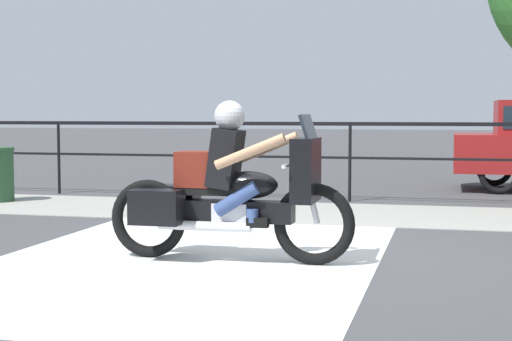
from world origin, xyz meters
name	(u,v)px	position (x,y,z in m)	size (l,w,h in m)	color
ground_plane	(286,257)	(0.00, 0.00, 0.00)	(120.00, 120.00, 0.00)	#424244
sidewalk_band	(335,213)	(0.00, 3.40, 0.01)	(44.00, 2.40, 0.01)	#99968E
crosswalk_band	(192,256)	(-0.91, -0.20, 0.00)	(3.65, 6.00, 0.01)	silver
fence_railing	(350,139)	(0.00, 4.98, 1.00)	(36.00, 0.05, 1.27)	black
motorcycle	(228,191)	(-0.49, -0.35, 0.67)	(2.40, 0.76, 1.53)	black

